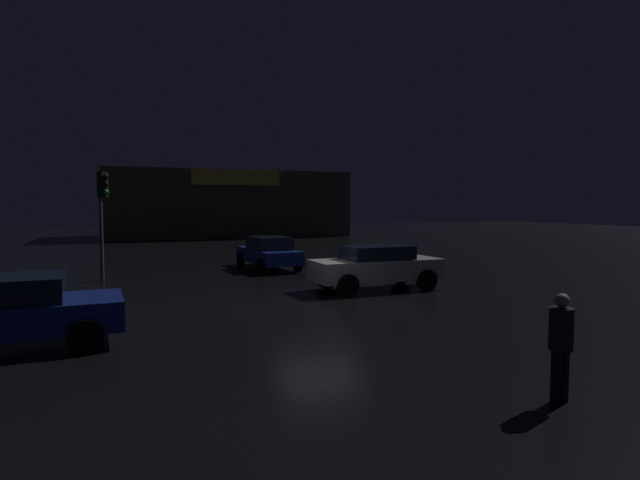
# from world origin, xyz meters

# --- Properties ---
(ground_plane) EXTENTS (120.00, 120.00, 0.00)m
(ground_plane) POSITION_xyz_m (0.00, 0.00, 0.00)
(ground_plane) COLOR black
(store_building) EXTENTS (21.21, 10.06, 5.88)m
(store_building) POSITION_xyz_m (3.81, 33.90, 2.95)
(store_building) COLOR brown
(store_building) RESTS_ON ground
(traffic_signal_opposite) EXTENTS (0.42, 0.42, 4.09)m
(traffic_signal_opposite) POSITION_xyz_m (-6.08, 6.66, 2.93)
(traffic_signal_opposite) COLOR #595B60
(traffic_signal_opposite) RESTS_ON ground
(car_near) EXTENTS (4.32, 2.20, 1.45)m
(car_near) POSITION_xyz_m (-7.61, -2.62, 0.75)
(car_near) COLOR navy
(car_near) RESTS_ON ground
(car_far) EXTENTS (4.39, 1.91, 1.49)m
(car_far) POSITION_xyz_m (2.49, 1.10, 0.80)
(car_far) COLOR silver
(car_far) RESTS_ON ground
(car_crossing) EXTENTS (2.12, 4.56, 1.45)m
(car_crossing) POSITION_xyz_m (0.69, 8.04, 0.75)
(car_crossing) COLOR navy
(car_crossing) RESTS_ON ground
(pedestrian) EXTENTS (0.34, 0.34, 1.59)m
(pedestrian) POSITION_xyz_m (0.32, -8.69, 0.92)
(pedestrian) COLOR black
(pedestrian) RESTS_ON ground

